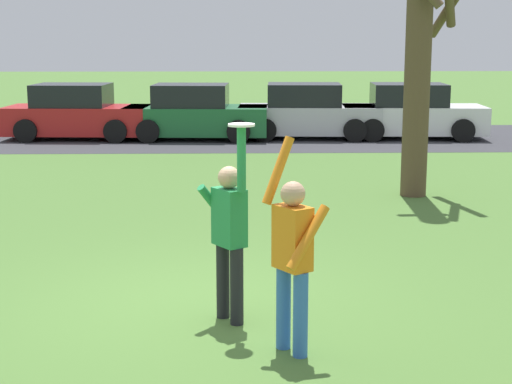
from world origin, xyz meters
name	(u,v)px	position (x,y,z in m)	size (l,w,h in m)	color
ground_plane	(195,303)	(0.00, 0.00, 0.00)	(120.00, 120.00, 0.00)	#4C7533
person_catcher	(229,230)	(0.40, -0.59, 0.98)	(0.53, 0.59, 2.08)	black
person_defender	(292,252)	(0.99, -1.46, 0.98)	(0.62, 0.66, 2.04)	#3366B7
frisbee_disc	(241,125)	(0.53, -0.78, 2.09)	(0.27, 0.27, 0.02)	white
parked_car_red	(77,114)	(-4.14, 14.80, 0.73)	(4.20, 2.23, 1.59)	red
parked_car_green	(195,114)	(-0.69, 14.60, 0.73)	(4.20, 2.23, 1.59)	#1E6633
parked_car_silver	(308,113)	(2.60, 14.79, 0.73)	(4.20, 2.23, 1.59)	#BCBCC1
parked_car_white	(412,113)	(5.65, 14.69, 0.73)	(4.20, 2.23, 1.59)	white
parking_strip	(256,138)	(1.07, 14.87, 0.00)	(19.00, 6.40, 0.01)	#38383D
bare_tree_tall	(421,23)	(3.84, 6.09, 3.18)	(1.54, 1.67, 6.26)	brown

